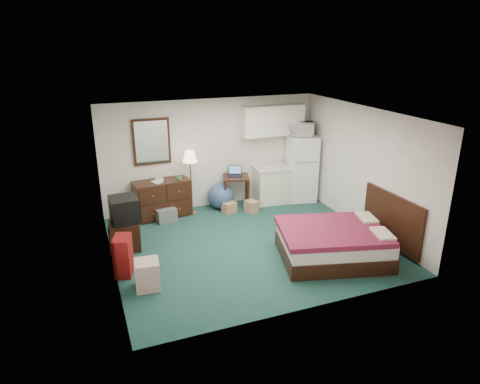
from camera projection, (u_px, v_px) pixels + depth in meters
name	position (u px, v px, depth m)	size (l,w,h in m)	color
floor	(248.00, 244.00, 8.25)	(5.00, 4.50, 0.01)	#143432
ceiling	(249.00, 114.00, 7.40)	(5.00, 4.50, 0.01)	beige
walls	(248.00, 183.00, 7.83)	(5.01, 4.51, 2.50)	beige
mirror	(152.00, 142.00, 9.18)	(0.80, 0.06, 1.00)	white
upper_cabinets	(273.00, 120.00, 9.90)	(1.50, 0.35, 0.70)	white
headboard	(392.00, 220.00, 7.96)	(0.06, 1.56, 1.00)	black
dresser	(162.00, 199.00, 9.43)	(1.21, 0.55, 0.82)	black
floor_lamp	(191.00, 183.00, 9.44)	(0.32, 0.32, 1.46)	#B8883D
desk	(236.00, 191.00, 9.98)	(0.59, 0.59, 0.75)	black
exercise_ball	(221.00, 196.00, 9.90)	(0.61, 0.61, 0.61)	#324C72
kitchen_counter	(271.00, 185.00, 10.25)	(0.77, 0.58, 0.84)	white
fridge	(302.00, 168.00, 10.30)	(0.65, 0.65, 1.59)	white
bed	(333.00, 243.00, 7.63)	(1.83, 1.43, 0.59)	maroon
tv_stand	(125.00, 234.00, 8.04)	(0.56, 0.61, 0.56)	black
suitcase	(123.00, 256.00, 7.09)	(0.26, 0.42, 0.68)	#610D0B
retail_box	(147.00, 275.00, 6.73)	(0.38, 0.38, 0.47)	white
file_bin	(166.00, 215.00, 9.24)	(0.42, 0.32, 0.30)	slate
cardboard_box_a	(229.00, 207.00, 9.71)	(0.28, 0.24, 0.24)	#90633D
cardboard_box_b	(252.00, 207.00, 9.72)	(0.23, 0.28, 0.28)	#90633D
laptop	(235.00, 172.00, 9.83)	(0.31, 0.25, 0.21)	black
crt_tv	(124.00, 209.00, 7.83)	(0.50, 0.54, 0.46)	black
microwave	(301.00, 127.00, 9.97)	(0.58, 0.32, 0.40)	white
book_a	(153.00, 178.00, 9.09)	(0.18, 0.02, 0.24)	#90633D
book_b	(155.00, 175.00, 9.28)	(0.17, 0.02, 0.23)	#90633D
mug	(179.00, 178.00, 9.32)	(0.11, 0.09, 0.11)	#468842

